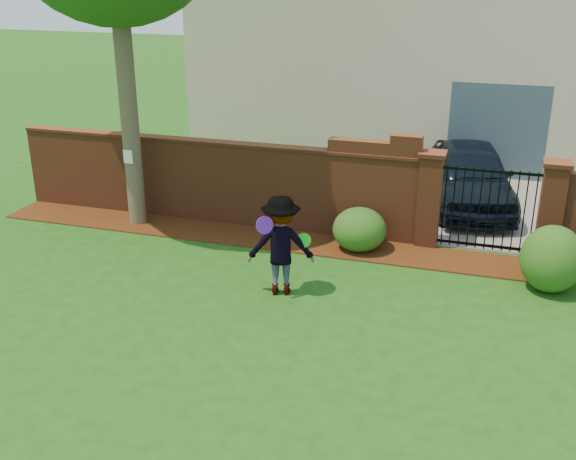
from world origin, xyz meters
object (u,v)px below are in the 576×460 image
(man, at_px, (280,246))
(frisbee_green, at_px, (303,240))
(car, at_px, (472,179))
(frisbee_purple, at_px, (265,225))

(man, bearing_deg, frisbee_green, 172.77)
(car, bearing_deg, man, -129.13)
(frisbee_purple, height_order, frisbee_green, frisbee_purple)
(frisbee_green, bearing_deg, frisbee_purple, -145.17)
(car, distance_m, frisbee_purple, 6.31)
(frisbee_purple, bearing_deg, man, 62.66)
(car, relative_size, frisbee_green, 17.05)
(car, relative_size, man, 2.45)
(car, height_order, frisbee_purple, frisbee_purple)
(man, distance_m, frisbee_purple, 0.58)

